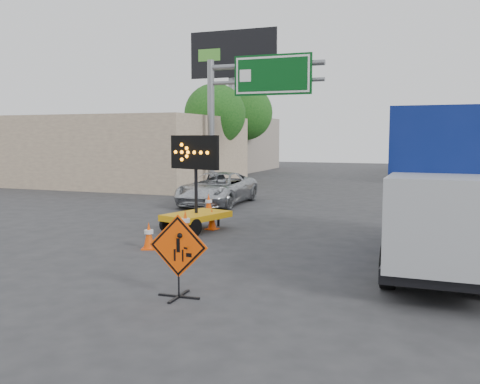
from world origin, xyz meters
The scene contains 15 objects.
ground centered at (0.00, 0.00, 0.00)m, with size 100.00×100.00×0.00m, color #2D2D30.
storefront_left_near centered at (-14.00, 20.00, 2.00)m, with size 14.00×10.00×4.00m, color #CCB593.
storefront_left_far centered at (-15.00, 34.00, 2.20)m, with size 12.00×10.00×4.40m, color gray.
highway_gantry centered at (-4.43, 17.96, 5.07)m, with size 6.18×0.38×6.90m.
billboard centered at (-8.35, 25.87, 7.35)m, with size 6.10×0.54×9.85m.
tree_left_near centered at (-8.00, 22.00, 4.16)m, with size 3.71×3.71×6.03m.
tree_left_far centered at (-9.00, 30.00, 4.60)m, with size 4.10×4.10×6.66m.
construction_sign centered at (0.61, 0.43, 0.80)m, with size 1.13×0.80×1.50m.
arrow_board centered at (-2.01, 6.68, 0.65)m, with size 1.79×2.29×2.90m.
pickup_truck centered at (-3.88, 12.67, 0.68)m, with size 2.25×4.88×1.36m, color #B7BABF.
box_truck centered at (5.11, 4.83, 1.56)m, with size 2.37×7.27×3.45m.
cone_a centered at (-2.00, 3.85, 0.35)m, with size 0.45×0.45×0.70m.
cone_b centered at (-1.76, 5.45, 0.41)m, with size 0.52×0.52×0.81m.
cone_c centered at (-1.66, 7.07, 0.34)m, with size 0.40×0.40×0.67m.
cone_d centered at (-3.02, 9.87, 0.39)m, with size 0.52×0.52×0.78m.
Camera 1 is at (4.94, -7.89, 2.88)m, focal length 40.00 mm.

